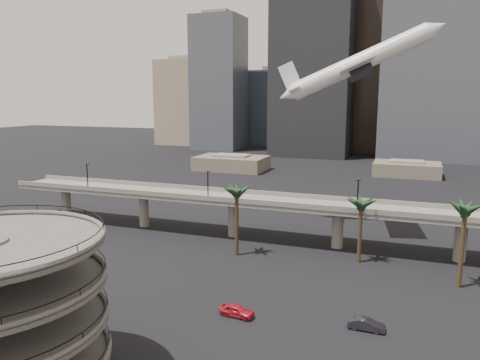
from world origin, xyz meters
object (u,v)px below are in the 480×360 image
at_px(overpass, 284,207).
at_px(car_a, 237,311).
at_px(car_b, 366,324).
at_px(airborne_jet, 358,64).

bearing_deg(overpass, car_a, -85.11).
height_order(car_a, car_b, car_a).
height_order(overpass, car_b, overpass).
distance_m(airborne_jet, car_a, 63.74).
xyz_separation_m(overpass, airborne_jet, (11.52, 17.75, 29.12)).
xyz_separation_m(car_a, car_b, (16.85, 2.26, -0.05)).
bearing_deg(car_b, overpass, 32.48).
relative_size(airborne_jet, car_a, 7.52).
xyz_separation_m(overpass, car_a, (2.94, -34.40, -6.52)).
distance_m(overpass, airborne_jet, 36.00).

